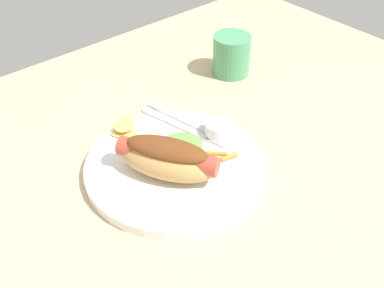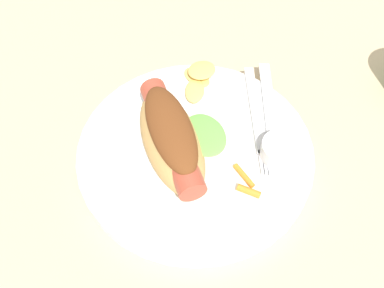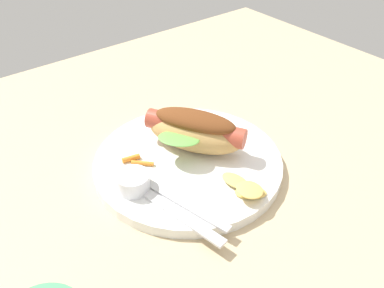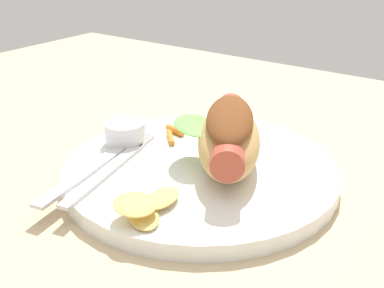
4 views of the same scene
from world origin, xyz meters
TOP-DOWN VIEW (x-y plane):
  - ground_plane at (0.00, 0.00)cm, footprint 120.00×90.00cm
  - plate at (-3.59, 0.69)cm, footprint 27.66×27.66cm
  - hot_dog at (-5.96, -0.72)cm, footprint 13.42×15.68cm
  - sauce_ramekin at (6.09, 1.30)cm, footprint 4.48×4.48cm
  - fork at (2.88, 6.72)cm, footprint 5.13×16.95cm
  - knife at (4.34, 8.36)cm, footprint 4.20×15.35cm
  - chips_pile at (-5.23, 11.02)cm, footprint 5.51×7.73cm
  - carrot_garnish at (2.89, -3.23)cm, footprint 3.48×3.95cm
  - drinking_cup at (23.53, 16.17)cm, footprint 7.43×7.43cm

SIDE VIEW (x-z plane):
  - ground_plane at x=0.00cm, z-range -1.80..0.00cm
  - plate at x=-3.59cm, z-range 0.00..1.60cm
  - knife at x=4.34cm, z-range 1.60..1.96cm
  - fork at x=2.88cm, z-range 1.60..2.00cm
  - carrot_garnish at x=2.89cm, z-range 1.57..2.35cm
  - chips_pile at x=-5.23cm, z-range 1.43..3.34cm
  - sauce_ramekin at x=6.09cm, z-range 1.60..4.05cm
  - drinking_cup at x=23.53cm, z-range 0.00..8.04cm
  - hot_dog at x=-5.96cm, z-range 1.77..7.99cm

